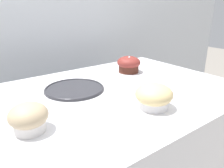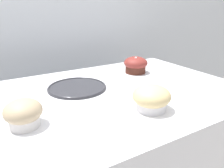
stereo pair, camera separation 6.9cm
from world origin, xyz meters
TOP-DOWN VIEW (x-y plane):
  - wall_back at (0.00, 0.60)m, footprint 3.20×0.10m
  - muffin_front_center at (0.06, -0.18)m, footprint 0.11×0.11m
  - muffin_back_left at (0.24, 0.14)m, footprint 0.10×0.10m
  - muffin_back_right at (-0.26, -0.09)m, footprint 0.09×0.09m
  - serving_plate at (-0.05, 0.09)m, footprint 0.21×0.21m

SIDE VIEW (x-z plane):
  - wall_back at x=0.00m, z-range 0.00..1.80m
  - serving_plate at x=-0.05m, z-range 0.92..0.93m
  - muffin_back_right at x=-0.26m, z-range 0.92..0.99m
  - muffin_back_left at x=0.24m, z-range 0.92..0.99m
  - muffin_front_center at x=0.06m, z-range 0.92..0.99m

